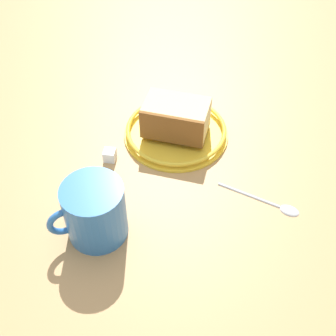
# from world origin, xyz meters

# --- Properties ---
(ground_plane) EXTENTS (1.56, 1.56, 0.04)m
(ground_plane) POSITION_xyz_m (0.00, 0.00, -0.02)
(ground_plane) COLOR tan
(small_plate) EXTENTS (0.18, 0.18, 0.02)m
(small_plate) POSITION_xyz_m (-0.11, 0.04, 0.01)
(small_plate) COLOR yellow
(small_plate) RESTS_ON ground_plane
(cake_slice) EXTENTS (0.11, 0.13, 0.06)m
(cake_slice) POSITION_xyz_m (-0.11, 0.04, 0.04)
(cake_slice) COLOR brown
(cake_slice) RESTS_ON small_plate
(tea_mug) EXTENTS (0.09, 0.11, 0.09)m
(tea_mug) POSITION_xyz_m (0.05, -0.12, 0.05)
(tea_mug) COLOR #3372BF
(tea_mug) RESTS_ON ground_plane
(teaspoon) EXTENTS (0.10, 0.10, 0.01)m
(teaspoon) POSITION_xyz_m (0.08, 0.14, 0.00)
(teaspoon) COLOR silver
(teaspoon) RESTS_ON ground_plane
(sugar_cube) EXTENTS (0.03, 0.03, 0.02)m
(sugar_cube) POSITION_xyz_m (-0.08, -0.08, 0.01)
(sugar_cube) COLOR white
(sugar_cube) RESTS_ON ground_plane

